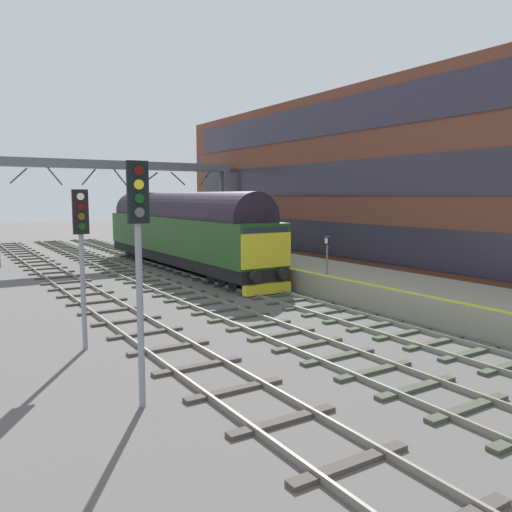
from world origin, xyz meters
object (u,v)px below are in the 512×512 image
Objects in this scene: diesel_locomotive at (181,229)px; platform_number_sign at (327,249)px; signal_post_mid at (82,246)px; signal_post_near at (139,250)px; waiting_passenger at (218,232)px.

diesel_locomotive is 11.35m from platform_number_sign.
diesel_locomotive is at bearing 56.18° from signal_post_mid.
platform_number_sign is at bearing 12.30° from signal_post_mid.
signal_post_near is 3.17× the size of waiting_passenger.
signal_post_mid is 20.98m from waiting_passenger.
signal_post_mid is at bearing -123.82° from diesel_locomotive.
platform_number_sign reaches higher than waiting_passenger.
signal_post_mid reaches higher than platform_number_sign.
diesel_locomotive is at bearing 63.73° from signal_post_near.
platform_number_sign is at bearing -79.56° from diesel_locomotive.
signal_post_near is 1.11× the size of signal_post_mid.
diesel_locomotive is 20.58m from signal_post_near.
waiting_passenger is (4.01, 2.76, -0.49)m from diesel_locomotive.
signal_post_mid is 2.79× the size of platform_number_sign.
diesel_locomotive is at bearing 138.48° from waiting_passenger.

